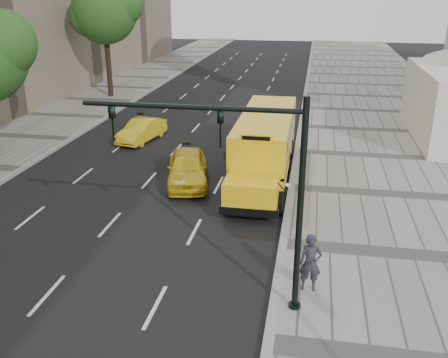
% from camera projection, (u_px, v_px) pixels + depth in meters
% --- Properties ---
extents(ground, '(140.00, 140.00, 0.00)m').
position_uv_depth(ground, '(169.00, 182.00, 24.51)').
color(ground, black).
rests_on(ground, ground).
extents(sidewalk_museum, '(12.00, 140.00, 0.15)m').
position_uv_depth(sidewalk_museum, '(425.00, 197.00, 22.48)').
color(sidewalk_museum, gray).
rests_on(sidewalk_museum, ground).
extents(curb_museum, '(0.30, 140.00, 0.15)m').
position_uv_depth(curb_museum, '(291.00, 188.00, 23.48)').
color(curb_museum, gray).
rests_on(curb_museum, ground).
extents(curb_far, '(0.30, 140.00, 0.15)m').
position_uv_depth(curb_far, '(20.00, 170.00, 25.82)').
color(curb_far, gray).
rests_on(curb_far, ground).
extents(tree_c, '(5.97, 5.31, 9.76)m').
position_uv_depth(tree_c, '(105.00, 10.00, 40.53)').
color(tree_c, black).
rests_on(tree_c, ground).
extents(school_bus, '(2.96, 11.56, 3.19)m').
position_uv_depth(school_bus, '(265.00, 140.00, 25.08)').
color(school_bus, yellow).
rests_on(school_bus, ground).
extents(taxi_near, '(2.88, 4.95, 1.58)m').
position_uv_depth(taxi_near, '(187.00, 168.00, 24.03)').
color(taxi_near, gold).
rests_on(taxi_near, ground).
extents(taxi_far, '(2.20, 4.25, 1.34)m').
position_uv_depth(taxi_far, '(142.00, 130.00, 30.79)').
color(taxi_far, gold).
rests_on(taxi_far, ground).
extents(pedestrian, '(0.71, 0.49, 1.86)m').
position_uv_depth(pedestrian, '(310.00, 263.00, 15.21)').
color(pedestrian, '#2A2B32').
rests_on(pedestrian, sidewalk_museum).
extents(traffic_signal, '(6.18, 0.36, 6.40)m').
position_uv_depth(traffic_signal, '(249.00, 179.00, 13.50)').
color(traffic_signal, black).
rests_on(traffic_signal, ground).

